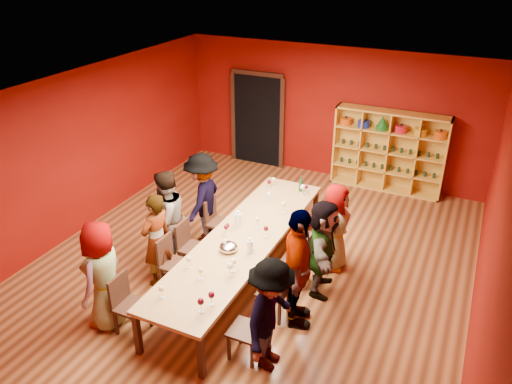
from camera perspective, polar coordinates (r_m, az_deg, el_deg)
room_shell at (r=7.65m, az=-1.54°, el=-0.41°), size 7.10×9.10×3.04m
tasting_table at (r=8.05m, az=-1.47°, el=-5.49°), size 1.10×4.50×0.75m
doorway at (r=12.21m, az=0.26°, el=8.31°), size 1.40×0.17×2.30m
shelving_unit at (r=11.26m, az=14.97°, el=4.98°), size 2.40×0.40×1.80m
chair_person_left_0 at (r=7.36m, az=-14.58°, el=-11.97°), size 0.42×0.42×0.89m
person_left_0 at (r=7.37m, az=-17.09°, el=-9.07°), size 0.56×0.87×1.65m
chair_person_left_1 at (r=8.05m, az=-9.66°, el=-7.66°), size 0.42×0.42×0.89m
person_left_1 at (r=8.01m, az=-11.29°, el=-5.42°), size 0.53×0.65×1.59m
chair_person_left_2 at (r=8.40m, az=-7.68°, el=-5.88°), size 0.42×0.42×0.89m
person_left_2 at (r=8.43m, az=-10.24°, el=-3.11°), size 0.58×0.90×1.72m
chair_person_left_3 at (r=9.06m, az=-4.62°, el=-3.09°), size 0.42×0.42×0.89m
person_left_3 at (r=9.01m, az=-6.15°, el=-0.75°), size 0.58×1.15×1.71m
chair_person_right_0 at (r=6.72m, az=-0.52°, el=-15.32°), size 0.42×0.42×0.89m
person_right_0 at (r=6.42m, az=1.71°, el=-13.93°), size 0.44×1.05×1.62m
chair_person_right_1 at (r=7.35m, az=2.60°, el=-11.02°), size 0.42×0.42×0.89m
person_right_1 at (r=7.01m, az=4.75°, el=-8.80°), size 0.83×1.19×1.86m
chair_person_right_2 at (r=8.01m, az=5.06°, el=-7.50°), size 0.42×0.42×0.89m
person_right_2 at (r=7.76m, az=7.65°, el=-6.29°), size 0.67×1.52×1.59m
chair_person_right_3 at (r=8.57m, az=6.72°, el=-5.09°), size 0.42×0.42×0.89m
person_right_3 at (r=8.35m, az=9.00°, el=-4.01°), size 0.43×0.76×1.53m
wine_glass_0 at (r=7.96m, az=1.15°, el=-4.25°), size 0.08×0.08×0.20m
wine_glass_1 at (r=9.47m, az=1.52°, el=1.13°), size 0.08×0.08×0.20m
wine_glass_2 at (r=7.08m, az=-3.00°, el=-8.49°), size 0.09×0.09×0.22m
wine_glass_3 at (r=7.07m, az=-6.34°, el=-8.95°), size 0.08×0.08×0.19m
wine_glass_4 at (r=9.36m, az=5.77°, el=0.55°), size 0.07×0.07×0.18m
wine_glass_5 at (r=8.20m, az=0.10°, el=-3.23°), size 0.08×0.08×0.20m
wine_glass_6 at (r=6.82m, az=-10.75°, el=-10.86°), size 0.08×0.08×0.19m
wine_glass_7 at (r=8.07m, az=-3.29°, el=-3.91°), size 0.07×0.07×0.18m
wine_glass_8 at (r=6.60m, az=-5.13°, el=-11.70°), size 0.09×0.09×0.21m
wine_glass_9 at (r=7.17m, az=-2.63°, el=-8.01°), size 0.09×0.09×0.22m
wine_glass_10 at (r=7.31m, az=-7.70°, el=-7.65°), size 0.08×0.08×0.20m
wine_glass_11 at (r=8.99m, az=1.45°, el=-0.35°), size 0.08×0.08×0.20m
wine_glass_12 at (r=7.67m, az=-3.64°, el=-5.71°), size 0.07×0.07×0.18m
wine_glass_13 at (r=9.27m, az=5.35°, el=0.51°), size 0.09×0.09×0.22m
wine_glass_14 at (r=8.03m, az=-3.45°, el=-4.10°), size 0.07×0.07×0.18m
wine_glass_15 at (r=6.50m, az=-6.34°, el=-12.40°), size 0.09×0.09×0.22m
wine_glass_16 at (r=9.58m, az=2.00°, el=1.39°), size 0.08×0.08×0.19m
wine_glass_17 at (r=8.66m, az=3.18°, el=-1.45°), size 0.09×0.09×0.21m
spittoon_bowl at (r=7.66m, az=-3.16°, el=-6.32°), size 0.29×0.29×0.16m
carafe_a at (r=8.24m, az=-2.07°, el=-3.18°), size 0.14×0.14×0.29m
carafe_b at (r=7.59m, az=-0.70°, el=-6.22°), size 0.10×0.10×0.25m
wine_bottle at (r=9.44m, az=5.16°, el=0.76°), size 0.09×0.09×0.31m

